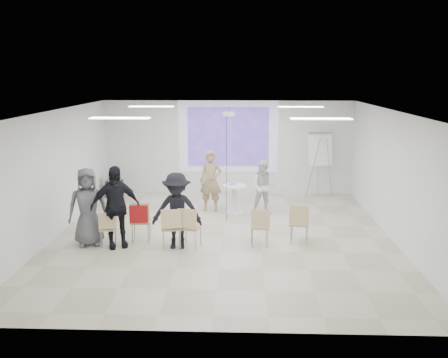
{
  "coord_description": "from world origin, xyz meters",
  "views": [
    {
      "loc": [
        0.45,
        -11.41,
        3.86
      ],
      "look_at": [
        0.0,
        0.8,
        1.25
      ],
      "focal_mm": 40.0,
      "sensor_mm": 36.0,
      "label": 1
    }
  ],
  "objects_px": {
    "player_left": "(211,177)",
    "audience_outer": "(88,202)",
    "chair_center": "(189,225)",
    "av_cart": "(115,187)",
    "pedestal_table": "(234,197)",
    "laptop": "(171,226)",
    "chair_right_far": "(299,221)",
    "chair_far_left": "(108,226)",
    "player_right": "(264,184)",
    "chair_left_mid": "(140,219)",
    "audience_mid": "(177,206)",
    "flipchart_easel": "(320,149)",
    "chair_right_inner": "(260,224)",
    "audience_left": "(115,201)",
    "chair_left_inner": "(171,225)"
  },
  "relations": [
    {
      "from": "pedestal_table",
      "to": "chair_far_left",
      "type": "relative_size",
      "value": 1.07
    },
    {
      "from": "chair_right_inner",
      "to": "av_cart",
      "type": "distance_m",
      "value": 6.24
    },
    {
      "from": "player_right",
      "to": "audience_mid",
      "type": "bearing_deg",
      "value": -122.2
    },
    {
      "from": "chair_right_inner",
      "to": "laptop",
      "type": "height_order",
      "value": "chair_right_inner"
    },
    {
      "from": "pedestal_table",
      "to": "player_right",
      "type": "relative_size",
      "value": 0.52
    },
    {
      "from": "audience_outer",
      "to": "flipchart_easel",
      "type": "xyz_separation_m",
      "value": [
        5.91,
        4.69,
        0.53
      ]
    },
    {
      "from": "player_right",
      "to": "audience_mid",
      "type": "relative_size",
      "value": 0.86
    },
    {
      "from": "player_right",
      "to": "av_cart",
      "type": "xyz_separation_m",
      "value": [
        -4.62,
        1.69,
        -0.49
      ]
    },
    {
      "from": "player_left",
      "to": "audience_outer",
      "type": "distance_m",
      "value": 3.96
    },
    {
      "from": "chair_left_mid",
      "to": "laptop",
      "type": "relative_size",
      "value": 2.78
    },
    {
      "from": "chair_right_far",
      "to": "audience_mid",
      "type": "relative_size",
      "value": 0.48
    },
    {
      "from": "chair_left_inner",
      "to": "audience_mid",
      "type": "height_order",
      "value": "audience_mid"
    },
    {
      "from": "pedestal_table",
      "to": "laptop",
      "type": "height_order",
      "value": "pedestal_table"
    },
    {
      "from": "chair_left_mid",
      "to": "chair_right_inner",
      "type": "relative_size",
      "value": 1.08
    },
    {
      "from": "pedestal_table",
      "to": "laptop",
      "type": "relative_size",
      "value": 2.55
    },
    {
      "from": "chair_right_inner",
      "to": "laptop",
      "type": "bearing_deg",
      "value": -178.39
    },
    {
      "from": "chair_far_left",
      "to": "chair_left_inner",
      "type": "height_order",
      "value": "chair_left_inner"
    },
    {
      "from": "audience_mid",
      "to": "audience_outer",
      "type": "height_order",
      "value": "audience_outer"
    },
    {
      "from": "chair_far_left",
      "to": "laptop",
      "type": "relative_size",
      "value": 2.38
    },
    {
      "from": "chair_right_inner",
      "to": "laptop",
      "type": "relative_size",
      "value": 2.57
    },
    {
      "from": "audience_left",
      "to": "laptop",
      "type": "bearing_deg",
      "value": -23.58
    },
    {
      "from": "chair_far_left",
      "to": "audience_outer",
      "type": "height_order",
      "value": "audience_outer"
    },
    {
      "from": "player_left",
      "to": "audience_left",
      "type": "height_order",
      "value": "audience_left"
    },
    {
      "from": "pedestal_table",
      "to": "flipchart_easel",
      "type": "relative_size",
      "value": 0.43
    },
    {
      "from": "player_left",
      "to": "flipchart_easel",
      "type": "bearing_deg",
      "value": 33.7
    },
    {
      "from": "audience_left",
      "to": "flipchart_easel",
      "type": "relative_size",
      "value": 1.03
    },
    {
      "from": "chair_left_mid",
      "to": "audience_mid",
      "type": "distance_m",
      "value": 1.03
    },
    {
      "from": "player_right",
      "to": "av_cart",
      "type": "relative_size",
      "value": 2.21
    },
    {
      "from": "audience_outer",
      "to": "av_cart",
      "type": "xyz_separation_m",
      "value": [
        -0.53,
        4.41,
        -0.65
      ]
    },
    {
      "from": "audience_left",
      "to": "flipchart_easel",
      "type": "height_order",
      "value": "audience_left"
    },
    {
      "from": "player_left",
      "to": "flipchart_easel",
      "type": "relative_size",
      "value": 0.95
    },
    {
      "from": "audience_mid",
      "to": "chair_right_inner",
      "type": "bearing_deg",
      "value": 5.79
    },
    {
      "from": "pedestal_table",
      "to": "audience_left",
      "type": "xyz_separation_m",
      "value": [
        -2.61,
        -2.84,
        0.61
      ]
    },
    {
      "from": "chair_right_inner",
      "to": "av_cart",
      "type": "bearing_deg",
      "value": 132.71
    },
    {
      "from": "av_cart",
      "to": "chair_center",
      "type": "bearing_deg",
      "value": -62.86
    },
    {
      "from": "chair_center",
      "to": "av_cart",
      "type": "bearing_deg",
      "value": 136.44
    },
    {
      "from": "chair_right_far",
      "to": "chair_far_left",
      "type": "bearing_deg",
      "value": -164.97
    },
    {
      "from": "chair_center",
      "to": "chair_right_far",
      "type": "distance_m",
      "value": 2.51
    },
    {
      "from": "audience_outer",
      "to": "chair_far_left",
      "type": "bearing_deg",
      "value": -31.08
    },
    {
      "from": "chair_center",
      "to": "audience_outer",
      "type": "height_order",
      "value": "audience_outer"
    },
    {
      "from": "player_right",
      "to": "chair_left_mid",
      "type": "xyz_separation_m",
      "value": [
        -2.94,
        -2.52,
        -0.27
      ]
    },
    {
      "from": "flipchart_easel",
      "to": "chair_right_inner",
      "type": "bearing_deg",
      "value": -126.65
    },
    {
      "from": "audience_mid",
      "to": "audience_outer",
      "type": "distance_m",
      "value": 2.04
    },
    {
      "from": "player_left",
      "to": "chair_left_mid",
      "type": "bearing_deg",
      "value": -111.14
    },
    {
      "from": "audience_outer",
      "to": "pedestal_table",
      "type": "bearing_deg",
      "value": 23.54
    },
    {
      "from": "pedestal_table",
      "to": "chair_left_inner",
      "type": "height_order",
      "value": "chair_left_inner"
    },
    {
      "from": "player_right",
      "to": "flipchart_easel",
      "type": "height_order",
      "value": "flipchart_easel"
    },
    {
      "from": "player_left",
      "to": "av_cart",
      "type": "height_order",
      "value": "player_left"
    },
    {
      "from": "player_right",
      "to": "chair_right_far",
      "type": "height_order",
      "value": "player_right"
    },
    {
      "from": "pedestal_table",
      "to": "chair_far_left",
      "type": "bearing_deg",
      "value": -134.56
    }
  ]
}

